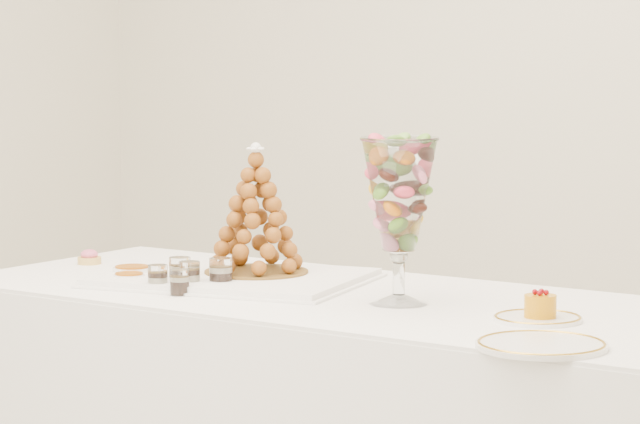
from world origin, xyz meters
The scene contains 14 objects.
lace_tray centered at (-0.31, 0.29, 0.78)m, with size 0.64×0.48×0.02m, color white.
macaron_vase centered at (0.22, 0.25, 1.02)m, with size 0.18×0.18×0.39m.
cake_plate centered at (0.59, 0.24, 0.78)m, with size 0.20×0.20×0.01m, color white.
spare_plate centered at (0.73, -0.03, 0.78)m, with size 0.27×0.27×0.01m, color white.
pink_tart centered at (-0.84, 0.32, 0.79)m, with size 0.07×0.07×0.04m.
verrine_a centered at (-0.38, 0.17, 0.81)m, with size 0.05×0.05×0.07m, color white.
verrine_b centered at (-0.32, 0.14, 0.81)m, with size 0.05×0.05×0.07m, color white.
verrine_c centered at (-0.26, 0.19, 0.81)m, with size 0.06×0.06×0.08m, color white.
verrine_d centered at (-0.37, 0.07, 0.80)m, with size 0.05×0.05×0.07m, color white.
verrine_e centered at (-0.29, 0.06, 0.80)m, with size 0.05×0.05×0.06m, color white.
ramekin_back centered at (-0.56, 0.18, 0.79)m, with size 0.10×0.10×0.03m, color white.
ramekin_front centered at (-0.51, 0.12, 0.78)m, with size 0.08×0.08×0.02m, color white.
croquembouche centered at (-0.27, 0.34, 0.96)m, with size 0.27×0.27×0.34m.
mousse_cake centered at (0.59, 0.24, 0.81)m, with size 0.07×0.07×0.06m.
Camera 1 is at (2.08, -2.74, 1.37)m, focal length 85.00 mm.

